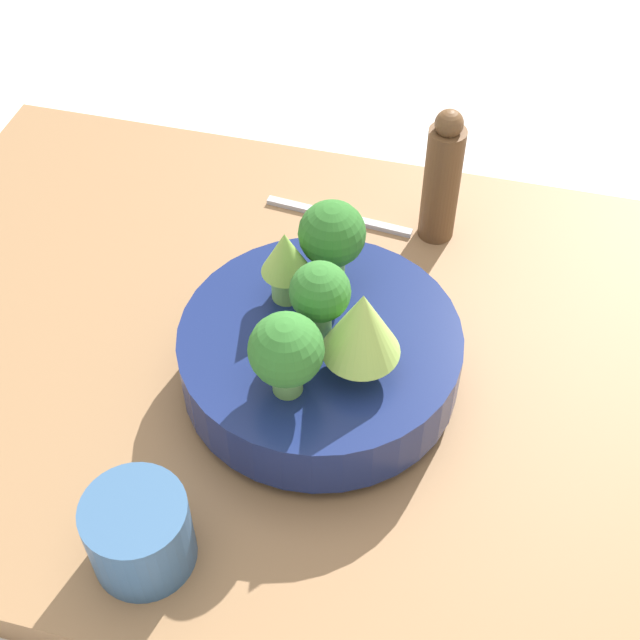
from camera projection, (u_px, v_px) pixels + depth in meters
name	position (u px, v px, depth m)	size (l,w,h in m)	color
ground_plane	(347.00, 389.00, 0.92)	(6.00, 6.00, 0.00)	silver
table	(347.00, 376.00, 0.90)	(1.04, 0.65, 0.04)	olive
bowl	(320.00, 356.00, 0.84)	(0.26, 0.26, 0.07)	navy
broccoli_floret_center	(320.00, 294.00, 0.78)	(0.05, 0.05, 0.08)	#609347
broccoli_floret_back	(286.00, 352.00, 0.74)	(0.06, 0.06, 0.08)	#609347
broccoli_floret_front	(332.00, 236.00, 0.82)	(0.06, 0.06, 0.09)	#609347
romanesco_piece_far	(362.00, 325.00, 0.74)	(0.07, 0.07, 0.10)	#6BA34C
romanesco_piece_near	(285.00, 260.00, 0.81)	(0.05, 0.05, 0.08)	#7AB256
cup	(139.00, 533.00, 0.72)	(0.09, 0.09, 0.08)	#33567F
pepper_mill	(442.00, 178.00, 0.96)	(0.04, 0.04, 0.17)	brown
fork	(339.00, 216.00, 1.03)	(0.18, 0.03, 0.01)	#B2B2B7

